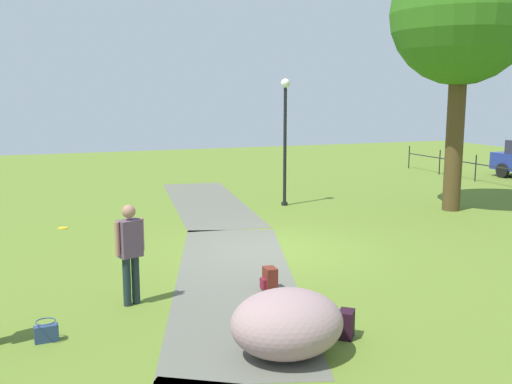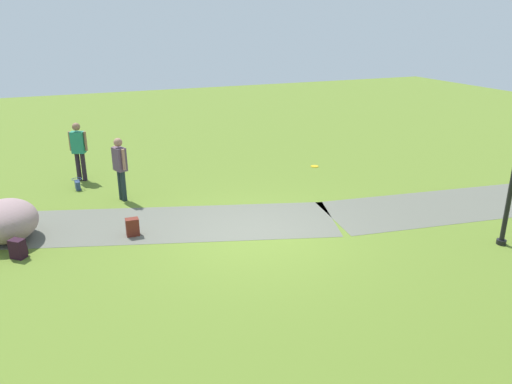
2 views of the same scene
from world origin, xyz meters
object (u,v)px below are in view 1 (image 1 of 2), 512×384
at_px(lawn_boulder, 287,323).
at_px(backpack_by_boulder, 345,325).
at_px(man_near_boulder, 130,247).
at_px(large_shade_tree, 462,16).
at_px(frisbee_on_grass, 63,228).
at_px(spare_backpack_on_lawn, 269,279).
at_px(lamp_post, 285,129).
at_px(handbag_on_grass, 46,332).

height_order(lawn_boulder, backpack_by_boulder, lawn_boulder).
relative_size(man_near_boulder, backpack_by_boulder, 4.17).
height_order(large_shade_tree, frisbee_on_grass, large_shade_tree).
relative_size(lawn_boulder, spare_backpack_on_lawn, 3.95).
xyz_separation_m(backpack_by_boulder, frisbee_on_grass, (-8.58, -3.41, -0.18)).
bearing_deg(frisbee_on_grass, backpack_by_boulder, 21.69).
height_order(lamp_post, lawn_boulder, lamp_post).
height_order(large_shade_tree, man_near_boulder, large_shade_tree).
bearing_deg(lamp_post, backpack_by_boulder, -18.62).
relative_size(large_shade_tree, lawn_boulder, 4.85).
distance_m(lamp_post, man_near_boulder, 9.25).
bearing_deg(lamp_post, handbag_on_grass, -41.38).
height_order(large_shade_tree, lawn_boulder, large_shade_tree).
relative_size(lawn_boulder, backpack_by_boulder, 3.95).
distance_m(large_shade_tree, lamp_post, 5.94).
distance_m(lawn_boulder, backpack_by_boulder, 1.06).
height_order(lamp_post, frisbee_on_grass, lamp_post).
bearing_deg(handbag_on_grass, large_shade_tree, 116.24).
distance_m(large_shade_tree, man_near_boulder, 12.07).
xyz_separation_m(lamp_post, spare_backpack_on_lawn, (7.19, -3.42, -2.18)).
bearing_deg(large_shade_tree, lawn_boulder, -49.68).
bearing_deg(lamp_post, lawn_boulder, -23.40).
height_order(handbag_on_grass, backpack_by_boulder, backpack_by_boulder).
relative_size(lawn_boulder, handbag_on_grass, 4.83).
bearing_deg(lawn_boulder, spare_backpack_on_lawn, 162.87).
bearing_deg(spare_backpack_on_lawn, backpack_by_boulder, 5.76).
bearing_deg(large_shade_tree, spare_backpack_on_lawn, -58.64).
bearing_deg(handbag_on_grass, lawn_boulder, 61.95).
relative_size(lamp_post, frisbee_on_grass, 15.28).
bearing_deg(backpack_by_boulder, man_near_boulder, -132.62).
xyz_separation_m(lamp_post, backpack_by_boulder, (9.47, -3.19, -2.18)).
relative_size(man_near_boulder, spare_backpack_on_lawn, 4.17).
bearing_deg(man_near_boulder, backpack_by_boulder, 47.38).
distance_m(man_near_boulder, frisbee_on_grass, 6.30).
bearing_deg(lamp_post, frisbee_on_grass, -82.34).
height_order(large_shade_tree, backpack_by_boulder, large_shade_tree).
distance_m(large_shade_tree, spare_backpack_on_lawn, 10.57).
xyz_separation_m(lawn_boulder, handbag_on_grass, (-1.58, -2.96, -0.30)).
relative_size(handbag_on_grass, frisbee_on_grass, 1.29).
height_order(lamp_post, man_near_boulder, lamp_post).
distance_m(handbag_on_grass, spare_backpack_on_lawn, 3.85).
bearing_deg(lawn_boulder, large_shade_tree, 130.32).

